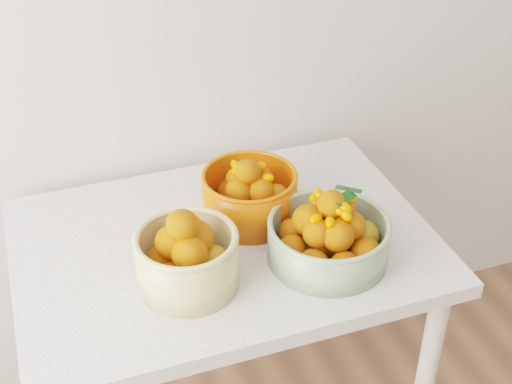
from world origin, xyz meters
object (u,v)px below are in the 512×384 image
table (225,270)px  bowl_cream (187,257)px  bowl_green (329,236)px  bowl_orange (250,195)px

table → bowl_cream: 0.24m
bowl_green → bowl_orange: bowl_green is taller
bowl_cream → bowl_orange: (0.21, 0.19, -0.01)m
bowl_green → bowl_orange: bearing=119.0°
table → bowl_green: bowl_green is taller
table → bowl_orange: 0.20m
bowl_cream → bowl_green: 0.33m
table → bowl_orange: bowl_orange is taller
bowl_cream → bowl_orange: size_ratio=0.82×
table → bowl_green: size_ratio=3.22×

